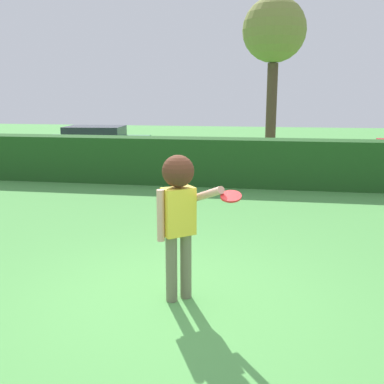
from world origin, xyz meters
The scene contains 6 objects.
ground_plane centered at (0.00, 0.00, 0.00)m, with size 60.00×60.00×0.00m, color #529C49.
person centered at (0.03, 0.08, 1.19)m, with size 0.81×0.54×1.81m.
frisbee centered at (0.67, -0.22, 1.41)m, with size 0.24×0.23×0.10m.
hedge_row centered at (0.00, 7.29, 0.65)m, with size 26.72×0.90×1.30m, color #204E1D.
parked_car_green centered at (-5.65, 11.86, 0.69)m, with size 4.32×2.07×1.25m.
birch_tree centered at (1.21, 14.15, 4.88)m, with size 2.56×2.56×6.28m.
Camera 1 is at (1.03, -4.97, 2.51)m, focal length 41.70 mm.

